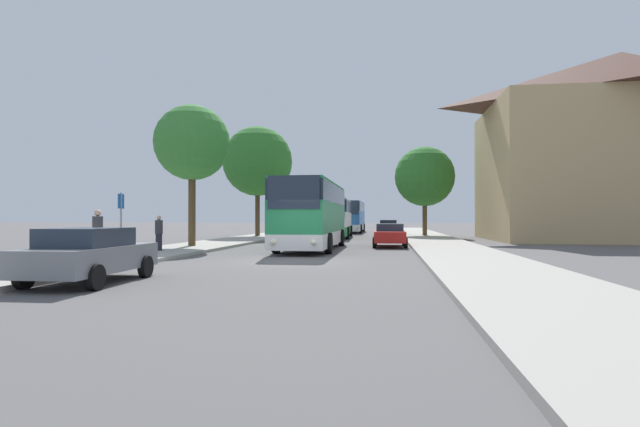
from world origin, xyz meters
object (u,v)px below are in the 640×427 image
Objects in this scene: bus_rear at (352,216)px; parked_car_left_curb at (89,254)px; bus_middle at (335,218)px; pedestrian_waiting_near at (159,233)px; tree_right_near at (425,177)px; parked_car_right_far at (389,227)px; bus_stop_sign at (121,217)px; tree_left_near at (192,143)px; bus_front at (312,214)px; pedestrian_waiting_far at (98,235)px; parked_car_right_near at (390,234)px; tree_left_far at (258,161)px.

parked_car_left_curb is (-3.68, -45.17, -1.11)m from bus_rear.
bus_middle reaches higher than pedestrian_waiting_near.
parked_car_right_far is at bearing 129.57° from tree_right_near.
pedestrian_waiting_near is (0.08, 3.26, -0.77)m from bus_stop_sign.
tree_left_near reaches higher than tree_right_near.
bus_front reaches higher than pedestrian_waiting_far.
tree_left_near reaches higher than parked_car_right_near.
bus_front is 2.68× the size of parked_car_left_curb.
bus_rear is at bearing 65.28° from tree_left_far.
bus_front is at bearing 74.30° from parked_car_left_curb.
tree_left_near is 15.39m from tree_left_far.
bus_stop_sign is 0.33× the size of tree_left_near.
bus_front is 19.80m from tree_right_near.
bus_middle is at bearing 68.05° from tree_left_near.
pedestrian_waiting_far is 25.81m from tree_left_far.
pedestrian_waiting_near is 6.40m from tree_left_near.
bus_rear is 45.33m from parked_car_left_curb.
bus_front is at bearing 35.09° from parked_car_right_near.
bus_front is at bearing -111.99° from tree_right_near.
bus_front is 1.44× the size of tree_right_near.
bus_rear is at bearing -81.66° from parked_car_right_near.
bus_middle is 7.81m from parked_car_right_far.
bus_rear is at bearing 77.60° from tree_left_near.
tree_left_far reaches higher than parked_car_right_far.
parked_car_right_far is at bearing 79.19° from bus_front.
parked_car_right_far is (7.87, 36.43, 0.01)m from parked_car_left_curb.
tree_left_near reaches higher than bus_rear.
tree_left_far reaches higher than bus_middle.
parked_car_right_near is at bearing -101.74° from tree_right_near.
pedestrian_waiting_far is at bearing -104.92° from bus_middle.
parked_car_right_near is 18.94m from parked_car_right_far.
bus_stop_sign is at bearing -100.30° from bus_rear.
tree_right_near is at bearing -59.91° from bus_rear.
bus_middle reaches higher than parked_car_right_far.
tree_left_near is at bearing -29.45° from pedestrian_waiting_far.
bus_rear is at bearing 90.00° from bus_front.
bus_front is 15.65m from bus_middle.
tree_left_far is 14.72m from tree_right_near.
tree_left_far is at bearing -47.87° from parked_car_right_near.
bus_middle reaches higher than parked_car_right_near.
bus_front is 10.14m from bus_stop_sign.
bus_rear reaches higher than bus_stop_sign.
tree_right_near is at bearing 15.55° from bus_middle.
bus_stop_sign is at bearing -118.89° from tree_right_near.
bus_middle is 26.25m from pedestrian_waiting_far.
bus_rear is (0.41, 14.98, 0.15)m from bus_middle.
parked_car_right_near is 13.05m from pedestrian_waiting_near.
bus_rear is 9.75m from parked_car_right_far.
tree_left_far is at bearing 114.85° from bus_front.
tree_right_near is at bearing 131.85° from parked_car_right_far.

